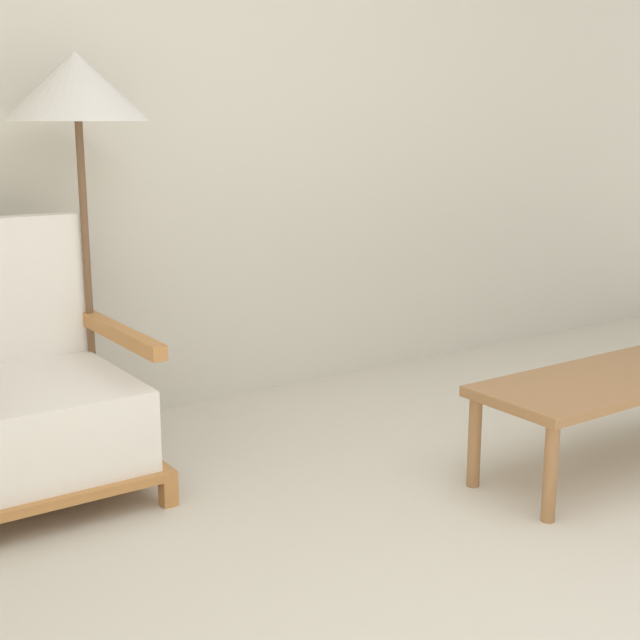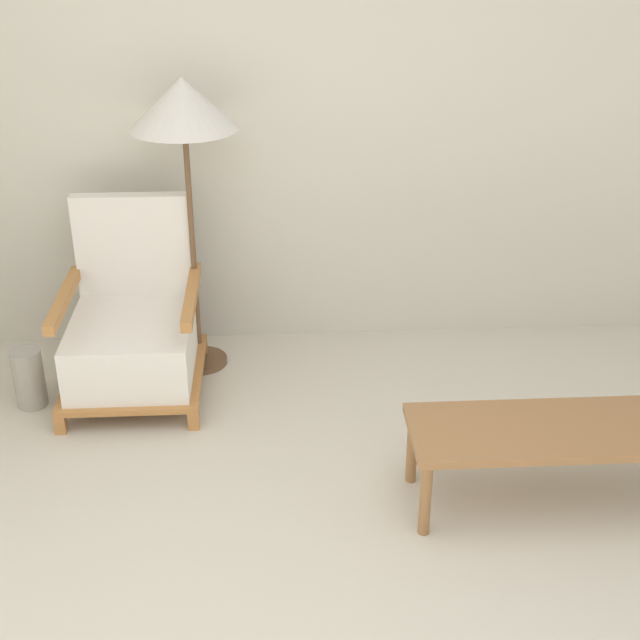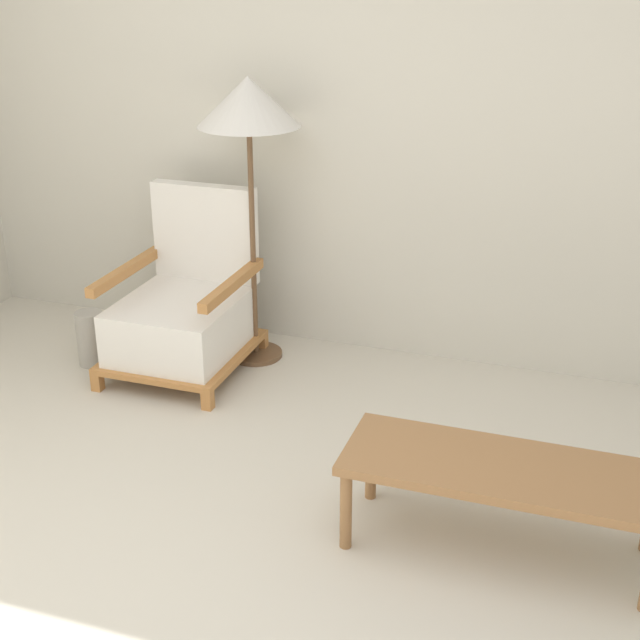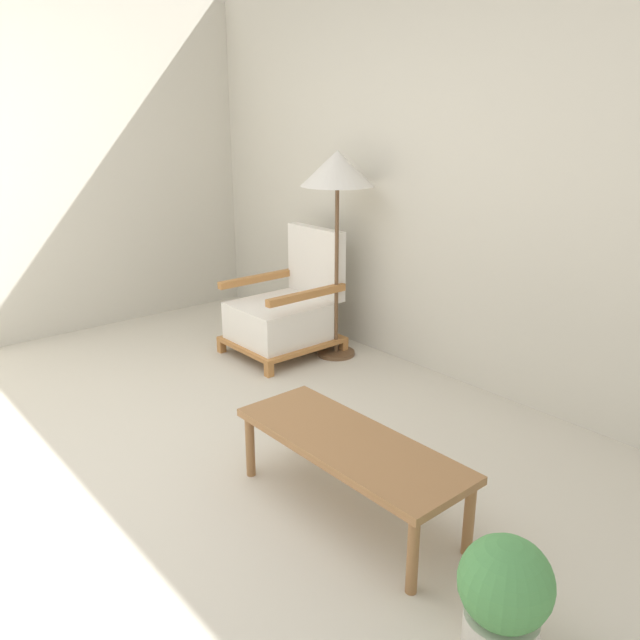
# 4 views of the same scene
# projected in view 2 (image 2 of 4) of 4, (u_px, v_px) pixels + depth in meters

# --- Properties ---
(wall_back) EXTENTS (8.00, 0.06, 2.70)m
(wall_back) POSITION_uv_depth(u_px,v_px,m) (308.00, 83.00, 4.32)
(wall_back) COLOR beige
(wall_back) RESTS_ON ground_plane
(armchair) EXTENTS (0.65, 0.73, 0.89)m
(armchair) POSITION_uv_depth(u_px,v_px,m) (133.00, 332.00, 4.24)
(armchair) COLOR #B2753D
(armchair) RESTS_ON ground_plane
(floor_lamp) EXTENTS (0.50, 0.50, 1.45)m
(floor_lamp) POSITION_uv_depth(u_px,v_px,m) (184.00, 115.00, 4.03)
(floor_lamp) COLOR brown
(floor_lamp) RESTS_ON ground_plane
(coffee_table) EXTENTS (1.12, 0.41, 0.35)m
(coffee_table) POSITION_uv_depth(u_px,v_px,m) (553.00, 435.00, 3.44)
(coffee_table) COLOR olive
(coffee_table) RESTS_ON ground_plane
(vase) EXTENTS (0.14, 0.14, 0.29)m
(vase) POSITION_uv_depth(u_px,v_px,m) (29.00, 378.00, 4.17)
(vase) COLOR #9E998E
(vase) RESTS_ON ground_plane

